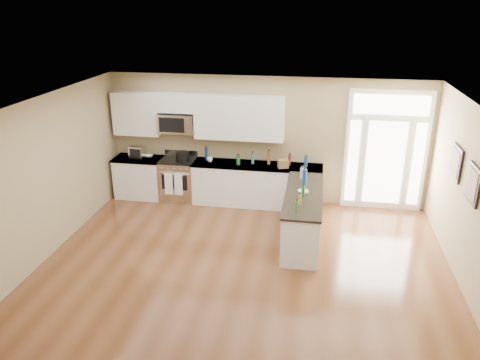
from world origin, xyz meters
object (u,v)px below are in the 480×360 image
(stockpot, at_px, (182,156))
(peninsula_cabinet, at_px, (302,218))
(kitchen_range, at_px, (179,179))
(toaster_oven, at_px, (137,152))

(stockpot, bearing_deg, peninsula_cabinet, -26.73)
(kitchen_range, bearing_deg, toaster_oven, 179.87)
(kitchen_range, distance_m, toaster_oven, 1.12)
(peninsula_cabinet, bearing_deg, stockpot, 153.27)
(peninsula_cabinet, height_order, kitchen_range, kitchen_range)
(kitchen_range, relative_size, toaster_oven, 3.36)
(kitchen_range, bearing_deg, stockpot, -28.43)
(peninsula_cabinet, xyz_separation_m, stockpot, (-2.73, 1.37, 0.63))
(peninsula_cabinet, distance_m, kitchen_range, 3.21)
(toaster_oven, bearing_deg, peninsula_cabinet, -15.42)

